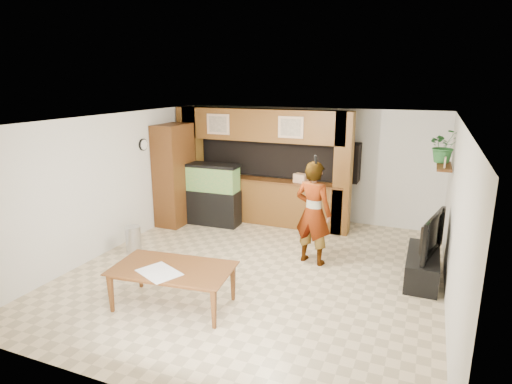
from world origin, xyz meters
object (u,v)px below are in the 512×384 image
at_px(person, 313,213).
at_px(dining_table, 173,288).
at_px(pantry_cabinet, 174,175).
at_px(television, 426,234).
at_px(aquarium, 212,195).

height_order(person, dining_table, person).
relative_size(pantry_cabinet, dining_table, 1.32).
xyz_separation_m(person, dining_table, (-1.45, -2.31, -0.63)).
bearing_deg(pantry_cabinet, television, -10.09).
bearing_deg(person, aquarium, -11.98).
distance_m(aquarium, person, 2.95).
height_order(pantry_cabinet, dining_table, pantry_cabinet).
bearing_deg(aquarium, pantry_cabinet, -164.49).
height_order(aquarium, person, person).
height_order(pantry_cabinet, person, pantry_cabinet).
xyz_separation_m(television, dining_table, (-3.32, -2.33, -0.49)).
xyz_separation_m(pantry_cabinet, person, (3.48, -0.97, -0.20)).
bearing_deg(pantry_cabinet, dining_table, -58.26).
bearing_deg(dining_table, person, 51.34).
xyz_separation_m(aquarium, dining_table, (1.22, -3.53, -0.38)).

